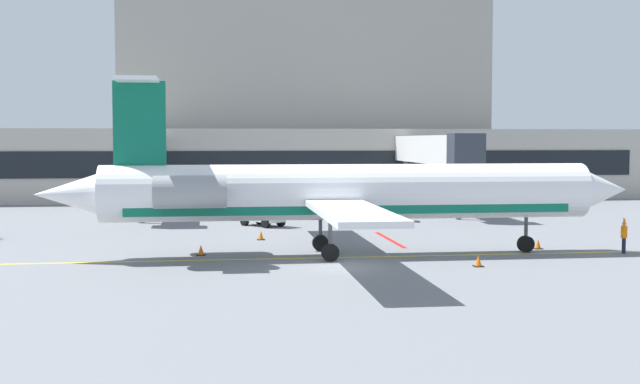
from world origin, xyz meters
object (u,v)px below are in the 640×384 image
at_px(regional_jet, 339,193).
at_px(marshaller, 624,236).
at_px(fuel_tank, 376,191).
at_px(baggage_tug, 387,208).
at_px(pushback_tractor, 266,213).

relative_size(regional_jet, marshaller, 16.65).
bearing_deg(regional_jet, fuel_tank, 74.64).
height_order(regional_jet, baggage_tug, regional_jet).
relative_size(fuel_tank, marshaller, 3.79).
bearing_deg(fuel_tank, pushback_tractor, -125.99).
height_order(baggage_tug, fuel_tank, fuel_tank).
distance_m(regional_jet, fuel_tank, 31.52).
height_order(regional_jet, fuel_tank, regional_jet).
bearing_deg(regional_jet, baggage_tug, 69.66).
height_order(pushback_tractor, fuel_tank, fuel_tank).
xyz_separation_m(regional_jet, baggage_tug, (6.50, 17.53, -2.38)).
height_order(pushback_tractor, marshaller, pushback_tractor).
xyz_separation_m(baggage_tug, fuel_tank, (1.84, 12.81, 0.49)).
bearing_deg(fuel_tank, regional_jet, -105.36).
distance_m(baggage_tug, pushback_tractor, 9.71).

